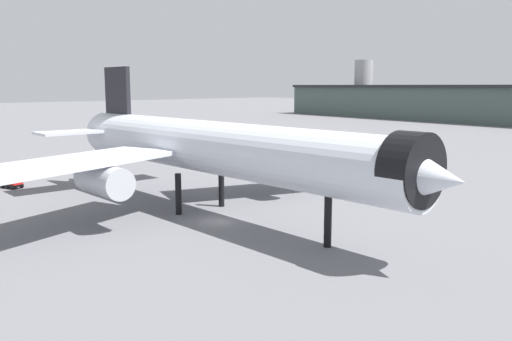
% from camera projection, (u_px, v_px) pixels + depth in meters
% --- Properties ---
extents(ground, '(900.00, 900.00, 0.00)m').
position_uv_depth(ground, '(218.00, 221.00, 60.47)').
color(ground, slate).
extents(airliner_near_gate, '(62.37, 56.97, 17.79)m').
position_uv_depth(airliner_near_gate, '(212.00, 148.00, 62.84)').
color(airliner_near_gate, silver).
rests_on(airliner_near_gate, ground).
extents(baggage_tug_wing, '(3.53, 2.66, 1.85)m').
position_uv_depth(baggage_tug_wing, '(11.00, 182.00, 79.86)').
color(baggage_tug_wing, black).
rests_on(baggage_tug_wing, ground).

